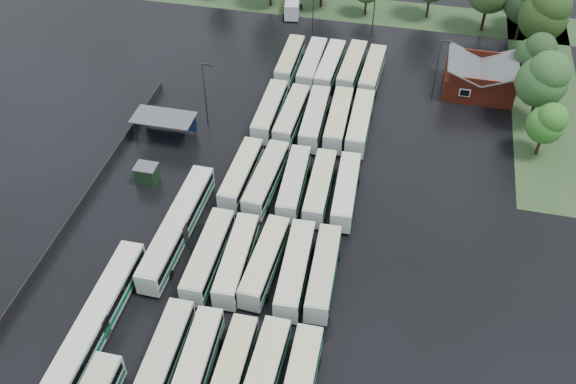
# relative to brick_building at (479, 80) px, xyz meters

# --- Properties ---
(ground) EXTENTS (160.00, 160.00, 0.00)m
(ground) POSITION_rel_brick_building_xyz_m (-24.00, -42.77, -1.87)
(ground) COLOR black
(ground) RESTS_ON ground
(brick_building) EXTENTS (10.07, 8.60, 5.39)m
(brick_building) POSITION_rel_brick_building_xyz_m (0.00, 0.00, 0.00)
(brick_building) COLOR maroon
(brick_building) RESTS_ON ground
(wash_shed) EXTENTS (8.20, 4.20, 3.58)m
(wash_shed) POSITION_rel_brick_building_xyz_m (-41.20, -20.74, 1.12)
(wash_shed) COLOR #2D2D30
(wash_shed) RESTS_ON ground
(utility_hut) EXTENTS (2.70, 2.20, 2.62)m
(utility_hut) POSITION_rel_brick_building_xyz_m (-40.20, -30.17, -0.55)
(utility_hut) COLOR black
(utility_hut) RESTS_ON ground
(grass_strip_north) EXTENTS (80.00, 10.00, 0.01)m
(grass_strip_north) POSITION_rel_brick_building_xyz_m (-22.00, 22.03, -1.86)
(grass_strip_north) COLOR #2D4823
(grass_strip_north) RESTS_ON ground
(grass_strip_east) EXTENTS (10.00, 50.00, 0.01)m
(grass_strip_east) POSITION_rel_brick_building_xyz_m (10.00, 0.03, -1.86)
(grass_strip_east) COLOR #2D4823
(grass_strip_east) RESTS_ON ground
(west_fence) EXTENTS (0.10, 50.00, 1.20)m
(west_fence) POSITION_rel_brick_building_xyz_m (-46.20, -34.77, -1.27)
(west_fence) COLOR #2D2D30
(west_fence) RESTS_ON ground
(bus_r1c0) EXTENTS (2.85, 12.06, 3.34)m
(bus_r1c0) POSITION_rel_brick_building_xyz_m (-28.45, -55.13, -0.03)
(bus_r1c0) COLOR silver
(bus_r1c0) RESTS_ON ground
(bus_r1c1) EXTENTS (3.04, 12.00, 3.31)m
(bus_r1c1) POSITION_rel_brick_building_xyz_m (-25.25, -55.33, -0.04)
(bus_r1c1) COLOR silver
(bus_r1c1) RESTS_ON ground
(bus_r1c2) EXTENTS (2.65, 11.65, 3.23)m
(bus_r1c2) POSITION_rel_brick_building_xyz_m (-21.85, -55.30, -0.09)
(bus_r1c2) COLOR silver
(bus_r1c2) RESTS_ON ground
(bus_r1c3) EXTENTS (2.73, 12.24, 3.40)m
(bus_r1c3) POSITION_rel_brick_building_xyz_m (-18.84, -55.29, 0.00)
(bus_r1c3) COLOR silver
(bus_r1c3) RESTS_ON ground
(bus_r2c0) EXTENTS (2.63, 12.00, 3.34)m
(bus_r2c0) POSITION_rel_brick_building_xyz_m (-28.32, -41.88, -0.03)
(bus_r2c0) COLOR silver
(bus_r2c0) RESTS_ON ground
(bus_r2c1) EXTENTS (2.92, 11.72, 3.24)m
(bus_r2c1) POSITION_rel_brick_building_xyz_m (-25.18, -41.74, -0.09)
(bus_r2c1) COLOR silver
(bus_r2c1) RESTS_ON ground
(bus_r2c2) EXTENTS (2.99, 11.66, 3.22)m
(bus_r2c2) POSITION_rel_brick_building_xyz_m (-22.17, -41.28, -0.10)
(bus_r2c2) COLOR silver
(bus_r2c2) RESTS_ON ground
(bus_r2c3) EXTENTS (3.12, 12.18, 3.36)m
(bus_r2c3) POSITION_rel_brick_building_xyz_m (-18.75, -41.67, -0.02)
(bus_r2c3) COLOR silver
(bus_r2c3) RESTS_ON ground
(bus_r2c4) EXTENTS (2.99, 11.73, 3.24)m
(bus_r2c4) POSITION_rel_brick_building_xyz_m (-15.75, -41.39, -0.09)
(bus_r2c4) COLOR silver
(bus_r2c4) RESTS_ON ground
(bus_r3c0) EXTENTS (2.72, 11.61, 3.22)m
(bus_r3c0) POSITION_rel_brick_building_xyz_m (-28.56, -28.05, -0.10)
(bus_r3c0) COLOR silver
(bus_r3c0) RESTS_ON ground
(bus_r3c1) EXTENTS (3.12, 12.14, 3.35)m
(bus_r3c1) POSITION_rel_brick_building_xyz_m (-25.31, -28.29, -0.02)
(bus_r3c1) COLOR silver
(bus_r3c1) RESTS_ON ground
(bus_r3c2) EXTENTS (3.02, 11.72, 3.23)m
(bus_r3c2) POSITION_rel_brick_building_xyz_m (-21.83, -28.29, -0.09)
(bus_r3c2) COLOR silver
(bus_r3c2) RESTS_ON ground
(bus_r3c3) EXTENTS (2.79, 11.65, 3.23)m
(bus_r3c3) POSITION_rel_brick_building_xyz_m (-18.60, -28.30, -0.09)
(bus_r3c3) COLOR silver
(bus_r3c3) RESTS_ON ground
(bus_r3c4) EXTENTS (2.99, 11.72, 3.23)m
(bus_r3c4) POSITION_rel_brick_building_xyz_m (-15.43, -28.25, -0.09)
(bus_r3c4) COLOR silver
(bus_r3c4) RESTS_ON ground
(bus_r4c0) EXTENTS (2.62, 11.98, 3.33)m
(bus_r4c0) POSITION_rel_brick_building_xyz_m (-28.32, -14.38, -0.03)
(bus_r4c0) COLOR silver
(bus_r4c0) RESTS_ON ground
(bus_r4c1) EXTENTS (2.79, 11.83, 3.28)m
(bus_r4c1) POSITION_rel_brick_building_xyz_m (-25.14, -14.64, -0.06)
(bus_r4c1) COLOR silver
(bus_r4c1) RESTS_ON ground
(bus_r4c2) EXTENTS (2.95, 12.19, 3.37)m
(bus_r4c2) POSITION_rel_brick_building_xyz_m (-21.90, -14.70, -0.01)
(bus_r4c2) COLOR silver
(bus_r4c2) RESTS_ON ground
(bus_r4c3) EXTENTS (2.86, 12.12, 3.36)m
(bus_r4c3) POSITION_rel_brick_building_xyz_m (-18.68, -14.20, -0.02)
(bus_r4c3) COLOR silver
(bus_r4c3) RESTS_ON ground
(bus_r4c4) EXTENTS (2.78, 12.23, 3.39)m
(bus_r4c4) POSITION_rel_brick_building_xyz_m (-15.70, -14.29, 0.00)
(bus_r4c4) COLOR silver
(bus_r4c4) RESTS_ON ground
(bus_r5c0) EXTENTS (2.56, 11.57, 3.21)m
(bus_r5c0) POSITION_rel_brick_building_xyz_m (-28.55, -0.60, -0.10)
(bus_r5c0) COLOR silver
(bus_r5c0) RESTS_ON ground
(bus_r5c1) EXTENTS (2.62, 11.94, 3.32)m
(bus_r5c1) POSITION_rel_brick_building_xyz_m (-25.00, -0.93, -0.04)
(bus_r5c1) COLOR silver
(bus_r5c1) RESTS_ON ground
(bus_r5c2) EXTENTS (2.97, 12.01, 3.32)m
(bus_r5c2) POSITION_rel_brick_building_xyz_m (-22.19, -1.00, -0.04)
(bus_r5c2) COLOR silver
(bus_r5c2) RESTS_ON ground
(bus_r5c3) EXTENTS (3.06, 12.08, 3.34)m
(bus_r5c3) POSITION_rel_brick_building_xyz_m (-18.90, -0.46, -0.03)
(bus_r5c3) COLOR silver
(bus_r5c3) RESTS_ON ground
(bus_r5c4) EXTENTS (2.90, 11.80, 3.26)m
(bus_r5c4) POSITION_rel_brick_building_xyz_m (-15.72, -0.97, -0.07)
(bus_r5c4) COLOR silver
(bus_r5c4) RESTS_ON ground
(artic_bus_west_b) EXTENTS (2.87, 18.20, 3.37)m
(artic_bus_west_b) POSITION_rel_brick_building_xyz_m (-33.06, -38.45, 0.00)
(artic_bus_west_b) COLOR silver
(artic_bus_west_b) RESTS_ON ground
(artic_bus_west_c) EXTENTS (2.59, 18.17, 3.37)m
(artic_bus_west_c) POSITION_rel_brick_building_xyz_m (-36.36, -52.11, 0.00)
(artic_bus_west_c) COLOR silver
(artic_bus_west_c) RESTS_ON ground
(minibus) EXTENTS (3.40, 6.94, 2.91)m
(minibus) POSITION_rel_brick_building_xyz_m (-32.23, 17.96, -0.25)
(minibus) COLOR silver
(minibus) RESTS_ON ground
(tree_east_0) EXTENTS (4.90, 4.89, 8.11)m
(tree_east_0) POSITION_rel_brick_building_xyz_m (7.98, -13.63, 3.35)
(tree_east_0) COLOR black
(tree_east_0) RESTS_ON ground
(tree_east_1) EXTENTS (6.87, 6.87, 11.38)m
(tree_east_1) POSITION_rel_brick_building_xyz_m (7.44, -6.61, 5.46)
(tree_east_1) COLOR black
(tree_east_1) RESTS_ON ground
(tree_east_2) EXTENTS (5.66, 5.66, 9.37)m
(tree_east_2) POSITION_rel_brick_building_xyz_m (7.25, 2.12, 4.16)
(tree_east_2) COLOR black
(tree_east_2) RESTS_ON ground
(tree_east_3) EXTENTS (7.54, 7.54, 12.49)m
(tree_east_3) POSITION_rel_brick_building_xyz_m (8.65, 11.24, 6.17)
(tree_east_3) COLOR black
(tree_east_3) RESTS_ON ground
(tree_east_4) EXTENTS (6.53, 6.53, 10.82)m
(tree_east_4) POSITION_rel_brick_building_xyz_m (6.41, 17.22, 5.09)
(tree_east_4) COLOR black
(tree_east_4) RESTS_ON ground
(lamp_post_ne) EXTENTS (1.45, 0.28, 9.42)m
(lamp_post_ne) POSITION_rel_brick_building_xyz_m (-6.33, -3.19, 3.60)
(lamp_post_ne) COLOR #2D2D30
(lamp_post_ne) RESTS_ON ground
(lamp_post_nw) EXTENTS (1.52, 0.30, 9.85)m
(lamp_post_nw) POSITION_rel_brick_building_xyz_m (-36.50, -16.88, 3.85)
(lamp_post_nw) COLOR #2D2D30
(lamp_post_nw) RESTS_ON ground
(lamp_post_back_w) EXTENTS (1.45, 0.28, 9.43)m
(lamp_post_back_w) POSITION_rel_brick_building_xyz_m (-27.18, 11.30, 3.61)
(lamp_post_back_w) COLOR #2D2D30
(lamp_post_back_w) RESTS_ON ground
(lamp_post_back_e) EXTENTS (1.57, 0.31, 10.22)m
(lamp_post_back_e) POSITION_rel_brick_building_xyz_m (-17.33, 13.11, 4.07)
(lamp_post_back_e) COLOR #2D2D30
(lamp_post_back_e) RESTS_ON ground
(puddle_2) EXTENTS (5.85, 5.85, 0.01)m
(puddle_2) POSITION_rel_brick_building_xyz_m (-29.38, -37.93, -1.86)
(puddle_2) COLOR black
(puddle_2) RESTS_ON ground
(puddle_3) EXTENTS (5.05, 5.05, 0.01)m
(puddle_3) POSITION_rel_brick_building_xyz_m (-16.13, -47.36, -1.86)
(puddle_3) COLOR black
(puddle_3) RESTS_ON ground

